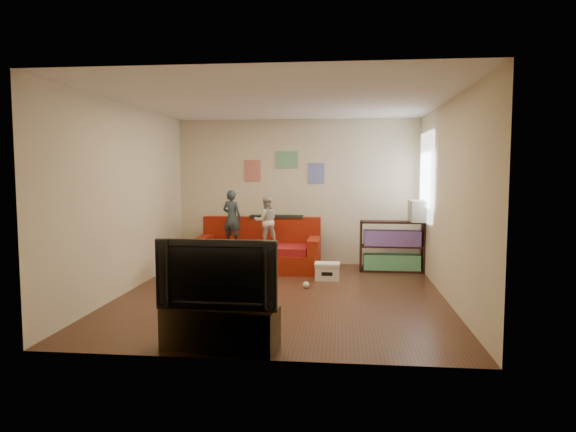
# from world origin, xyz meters

# --- Properties ---
(room_shell) EXTENTS (4.52, 5.02, 2.72)m
(room_shell) POSITION_xyz_m (0.00, 0.00, 1.35)
(room_shell) COLOR #4F2D1D
(room_shell) RESTS_ON ground
(sofa) EXTENTS (2.14, 0.99, 0.94)m
(sofa) POSITION_xyz_m (-0.62, 1.82, 0.32)
(sofa) COLOR maroon
(sofa) RESTS_ON ground
(child_a) EXTENTS (0.41, 0.33, 0.97)m
(child_a) POSITION_xyz_m (-1.07, 1.64, 0.93)
(child_a) COLOR #2D3C41
(child_a) RESTS_ON sofa
(child_b) EXTENTS (0.51, 0.45, 0.87)m
(child_b) POSITION_xyz_m (-0.47, 1.64, 0.88)
(child_b) COLOR beige
(child_b) RESTS_ON sofa
(coffee_table) EXTENTS (0.97, 0.53, 0.44)m
(coffee_table) POSITION_xyz_m (-1.15, 0.77, 0.37)
(coffee_table) COLOR olive
(coffee_table) RESTS_ON ground
(remote) EXTENTS (0.19, 0.14, 0.02)m
(remote) POSITION_xyz_m (-1.40, 0.65, 0.45)
(remote) COLOR black
(remote) RESTS_ON coffee_table
(game_controller) EXTENTS (0.16, 0.07, 0.03)m
(game_controller) POSITION_xyz_m (-0.95, 0.82, 0.45)
(game_controller) COLOR silver
(game_controller) RESTS_ON coffee_table
(bookshelf) EXTENTS (1.10, 0.33, 0.88)m
(bookshelf) POSITION_xyz_m (1.70, 1.90, 0.39)
(bookshelf) COLOR black
(bookshelf) RESTS_ON ground
(window) EXTENTS (0.04, 1.08, 1.48)m
(window) POSITION_xyz_m (2.22, 1.65, 1.64)
(window) COLOR white
(window) RESTS_ON room_shell
(ac_unit) EXTENTS (0.28, 0.55, 0.35)m
(ac_unit) POSITION_xyz_m (2.10, 1.65, 1.08)
(ac_unit) COLOR #B7B2A3
(ac_unit) RESTS_ON window
(artwork_left) EXTENTS (0.30, 0.01, 0.40)m
(artwork_left) POSITION_xyz_m (-0.85, 2.48, 1.75)
(artwork_left) COLOR #D87266
(artwork_left) RESTS_ON room_shell
(artwork_center) EXTENTS (0.42, 0.01, 0.32)m
(artwork_center) POSITION_xyz_m (-0.20, 2.48, 1.95)
(artwork_center) COLOR #72B27F
(artwork_center) RESTS_ON room_shell
(artwork_right) EXTENTS (0.30, 0.01, 0.38)m
(artwork_right) POSITION_xyz_m (0.35, 2.48, 1.70)
(artwork_right) COLOR #727FCC
(artwork_right) RESTS_ON room_shell
(file_box) EXTENTS (0.40, 0.31, 0.28)m
(file_box) POSITION_xyz_m (0.61, 1.08, 0.14)
(file_box) COLOR white
(file_box) RESTS_ON ground
(tv_stand) EXTENTS (1.18, 0.55, 0.43)m
(tv_stand) POSITION_xyz_m (-0.35, -2.25, 0.21)
(tv_stand) COLOR #423119
(tv_stand) RESTS_ON ground
(television) EXTENTS (1.18, 0.18, 0.68)m
(television) POSITION_xyz_m (-0.35, -2.25, 0.77)
(television) COLOR black
(television) RESTS_ON tv_stand
(tissue) EXTENTS (0.11, 0.11, 0.10)m
(tissue) POSITION_xyz_m (0.31, 0.46, 0.05)
(tissue) COLOR white
(tissue) RESTS_ON ground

